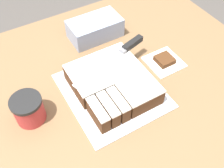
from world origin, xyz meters
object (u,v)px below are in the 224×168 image
storage_box (95,28)px  cake (112,83)px  cake_board (112,91)px  knife (125,49)px  coffee_cup (29,109)px  brownie (165,60)px

storage_box → cake: bearing=-106.8°
storage_box → cake_board: bearing=-107.1°
knife → coffee_cup: bearing=-7.4°
cake → brownie: bearing=4.0°
cake_board → coffee_cup: bearing=172.5°
coffee_cup → brownie: 0.53m
cake → coffee_cup: (-0.29, 0.03, 0.01)m
cake → knife: bearing=39.8°
knife → brownie: size_ratio=5.12×
cake_board → cake: 0.04m
brownie → storage_box: 0.32m
knife → storage_box: size_ratio=1.51×
cake_board → knife: knife is taller
cake_board → brownie: size_ratio=5.51×
knife → cake_board: bearing=25.1°
cake_board → brownie: 0.25m
coffee_cup → cake: bearing=-6.8°
cake_board → knife: bearing=40.1°
cake → storage_box: storage_box is taller
cake → cake_board: bearing=-131.0°
cake_board → storage_box: 0.31m
cake_board → knife: 0.16m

